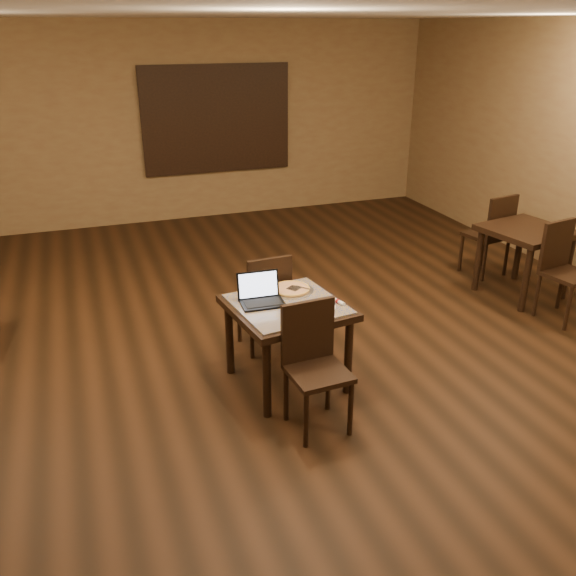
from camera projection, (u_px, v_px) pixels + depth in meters
name	position (u px, v px, depth m)	size (l,w,h in m)	color
ground	(297.00, 364.00, 5.67)	(10.00, 10.00, 0.00)	black
wall_back	(185.00, 124.00, 9.40)	(8.00, 0.02, 3.00)	olive
ceiling	(300.00, 10.00, 4.48)	(8.00, 10.00, 0.02)	silver
mural	(217.00, 119.00, 9.50)	(2.34, 0.05, 1.64)	#296897
tiled_table	(287.00, 314.00, 5.13)	(1.04, 1.04, 0.76)	black
chair_main_near	(313.00, 359.00, 4.63)	(0.46, 0.46, 1.00)	black
chair_main_far	(266.00, 297.00, 5.70)	(0.45, 0.45, 0.98)	black
laptop	(260.00, 295.00, 5.09)	(0.37, 0.29, 0.24)	black
plate	(320.00, 307.00, 5.00)	(0.26, 0.26, 0.01)	white
pizza_slice	(320.00, 306.00, 4.99)	(0.20, 0.20, 0.02)	beige
pizza_pan	(291.00, 290.00, 5.33)	(0.40, 0.40, 0.01)	silver
pizza_whole	(291.00, 289.00, 5.32)	(0.33, 0.33, 0.02)	beige
spatula	(294.00, 288.00, 5.31)	(0.10, 0.25, 0.01)	silver
napkin_roll	(338.00, 301.00, 5.08)	(0.07, 0.15, 0.04)	white
other_table_a	(526.00, 240.00, 6.89)	(1.00, 1.00, 0.81)	black
other_table_a_chair_near	(563.00, 265.00, 6.39)	(0.53, 0.53, 1.04)	black
other_table_a_chair_far	(493.00, 231.00, 7.45)	(0.53, 0.53, 1.04)	black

